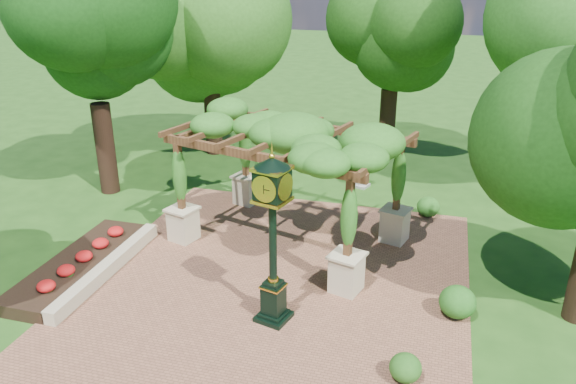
# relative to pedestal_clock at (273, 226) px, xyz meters

# --- Properties ---
(ground) EXTENTS (120.00, 120.00, 0.00)m
(ground) POSITION_rel_pedestal_clock_xyz_m (-0.42, 0.28, -2.51)
(ground) COLOR #1E4714
(ground) RESTS_ON ground
(brick_plaza) EXTENTS (10.00, 12.00, 0.04)m
(brick_plaza) POSITION_rel_pedestal_clock_xyz_m (-0.42, 1.28, -2.49)
(brick_plaza) COLOR brown
(brick_plaza) RESTS_ON ground
(border_wall) EXTENTS (0.35, 5.00, 0.40)m
(border_wall) POSITION_rel_pedestal_clock_xyz_m (-5.02, 0.78, -2.31)
(border_wall) COLOR #C6B793
(border_wall) RESTS_ON ground
(flower_bed) EXTENTS (1.50, 5.00, 0.36)m
(flower_bed) POSITION_rel_pedestal_clock_xyz_m (-5.92, 0.78, -2.33)
(flower_bed) COLOR red
(flower_bed) RESTS_ON ground
(pedestal_clock) EXTENTS (1.01, 1.01, 4.20)m
(pedestal_clock) POSITION_rel_pedestal_clock_xyz_m (0.00, 0.00, 0.00)
(pedestal_clock) COLOR black
(pedestal_clock) RESTS_ON brick_plaza
(pergola) EXTENTS (7.31, 5.63, 4.06)m
(pergola) POSITION_rel_pedestal_clock_xyz_m (-0.77, 4.10, 0.82)
(pergola) COLOR beige
(pergola) RESTS_ON brick_plaza
(sundial) EXTENTS (0.70, 0.70, 1.00)m
(sundial) POSITION_rel_pedestal_clock_xyz_m (0.68, 9.22, -2.08)
(sundial) COLOR #96968E
(sundial) RESTS_ON ground
(shrub_front) EXTENTS (0.83, 0.83, 0.60)m
(shrub_front) POSITION_rel_pedestal_clock_xyz_m (3.22, -1.31, -2.17)
(shrub_front) COLOR #225217
(shrub_front) RESTS_ON brick_plaza
(shrub_mid) EXTENTS (1.03, 1.03, 0.80)m
(shrub_mid) POSITION_rel_pedestal_clock_xyz_m (4.23, 1.31, -2.08)
(shrub_mid) COLOR #215818
(shrub_mid) RESTS_ON brick_plaza
(shrub_back) EXTENTS (0.99, 0.99, 0.68)m
(shrub_back) POSITION_rel_pedestal_clock_xyz_m (3.28, 7.05, -2.13)
(shrub_back) COLOR #235A1A
(shrub_back) RESTS_ON brick_plaza
(tree_west_near) EXTENTS (4.47, 4.47, 8.68)m
(tree_west_near) POSITION_rel_pedestal_clock_xyz_m (-8.33, 6.20, 3.44)
(tree_west_near) COLOR black
(tree_west_near) RESTS_ON ground
(tree_west_far) EXTENTS (4.96, 4.96, 8.07)m
(tree_west_far) POSITION_rel_pedestal_clock_xyz_m (-6.34, 11.58, 3.03)
(tree_west_far) COLOR black
(tree_west_far) RESTS_ON ground
(tree_north) EXTENTS (4.45, 4.45, 7.47)m
(tree_north) POSITION_rel_pedestal_clock_xyz_m (1.10, 13.61, 2.61)
(tree_north) COLOR black
(tree_north) RESTS_ON ground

